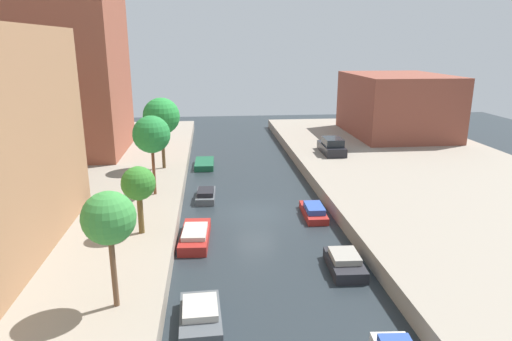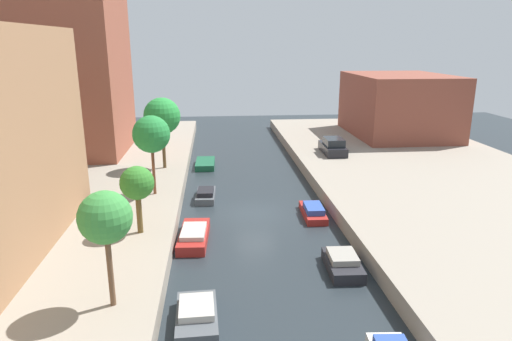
{
  "view_description": "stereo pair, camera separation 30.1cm",
  "coord_description": "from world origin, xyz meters",
  "px_view_note": "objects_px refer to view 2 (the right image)",
  "views": [
    {
      "loc": [
        -2.9,
        -28.5,
        11.13
      ],
      "look_at": [
        0.42,
        3.85,
        1.91
      ],
      "focal_mm": 31.84,
      "sensor_mm": 36.0,
      "label": 1
    },
    {
      "loc": [
        -2.6,
        -28.53,
        11.13
      ],
      "look_at": [
        0.42,
        3.85,
        1.91
      ],
      "focal_mm": 31.84,
      "sensor_mm": 36.0,
      "label": 2
    }
  ],
  "objects_px": {
    "street_tree_0": "(105,218)",
    "moored_boat_left_3": "(206,195)",
    "parked_car": "(333,147)",
    "street_tree_3": "(162,116)",
    "moored_boat_right_2": "(313,211)",
    "apartment_tower_far": "(59,2)",
    "moored_boat_left_2": "(194,235)",
    "moored_boat_left_4": "(205,164)",
    "moored_boat_right_1": "(343,263)",
    "street_tree_2": "(151,134)",
    "street_tree_1": "(137,184)",
    "low_block_right": "(398,105)",
    "moored_boat_left_1": "(197,316)"
  },
  "relations": [
    {
      "from": "street_tree_0",
      "to": "moored_boat_right_1",
      "type": "bearing_deg",
      "value": 19.68
    },
    {
      "from": "low_block_right",
      "to": "street_tree_2",
      "type": "xyz_separation_m",
      "value": [
        -24.81,
        -18.77,
        0.82
      ]
    },
    {
      "from": "street_tree_0",
      "to": "moored_boat_left_3",
      "type": "bearing_deg",
      "value": 77.2
    },
    {
      "from": "apartment_tower_far",
      "to": "moored_boat_left_3",
      "type": "relative_size",
      "value": 8.21
    },
    {
      "from": "street_tree_3",
      "to": "moored_boat_right_2",
      "type": "relative_size",
      "value": 1.59
    },
    {
      "from": "street_tree_1",
      "to": "moored_boat_right_2",
      "type": "relative_size",
      "value": 1.03
    },
    {
      "from": "street_tree_0",
      "to": "moored_boat_left_1",
      "type": "xyz_separation_m",
      "value": [
        3.3,
        -0.16,
        -4.33
      ]
    },
    {
      "from": "moored_boat_right_2",
      "to": "apartment_tower_far",
      "type": "bearing_deg",
      "value": 140.41
    },
    {
      "from": "street_tree_1",
      "to": "street_tree_2",
      "type": "height_order",
      "value": "street_tree_2"
    },
    {
      "from": "apartment_tower_far",
      "to": "moored_boat_left_3",
      "type": "xyz_separation_m",
      "value": [
        12.65,
        -12.27,
        -14.16
      ]
    },
    {
      "from": "parked_car",
      "to": "moored_boat_right_1",
      "type": "bearing_deg",
      "value": -103.15
    },
    {
      "from": "moored_boat_left_2",
      "to": "low_block_right",
      "type": "bearing_deg",
      "value": 48.4
    },
    {
      "from": "street_tree_2",
      "to": "street_tree_3",
      "type": "relative_size",
      "value": 0.93
    },
    {
      "from": "parked_car",
      "to": "apartment_tower_far",
      "type": "bearing_deg",
      "value": 172.75
    },
    {
      "from": "street_tree_2",
      "to": "parked_car",
      "type": "bearing_deg",
      "value": 34.47
    },
    {
      "from": "street_tree_0",
      "to": "moored_boat_right_1",
      "type": "xyz_separation_m",
      "value": [
        10.49,
        3.75,
        -4.33
      ]
    },
    {
      "from": "moored_boat_left_2",
      "to": "apartment_tower_far",
      "type": "bearing_deg",
      "value": 121.66
    },
    {
      "from": "apartment_tower_far",
      "to": "parked_car",
      "type": "xyz_separation_m",
      "value": [
        24.51,
        -3.12,
        -12.88
      ]
    },
    {
      "from": "street_tree_3",
      "to": "moored_boat_right_2",
      "type": "height_order",
      "value": "street_tree_3"
    },
    {
      "from": "moored_boat_left_4",
      "to": "moored_boat_right_1",
      "type": "bearing_deg",
      "value": -70.74
    },
    {
      "from": "moored_boat_left_1",
      "to": "moored_boat_left_4",
      "type": "distance_m",
      "value": 24.52
    },
    {
      "from": "street_tree_0",
      "to": "street_tree_1",
      "type": "distance_m",
      "value": 7.27
    },
    {
      "from": "street_tree_0",
      "to": "moored_boat_right_2",
      "type": "xyz_separation_m",
      "value": [
        10.58,
        11.15,
        -4.37
      ]
    },
    {
      "from": "low_block_right",
      "to": "parked_car",
      "type": "distance_m",
      "value": 12.87
    },
    {
      "from": "low_block_right",
      "to": "moored_boat_right_1",
      "type": "bearing_deg",
      "value": -116.35
    },
    {
      "from": "moored_boat_left_3",
      "to": "moored_boat_right_1",
      "type": "distance_m",
      "value": 13.46
    },
    {
      "from": "moored_boat_right_1",
      "to": "moored_boat_right_2",
      "type": "relative_size",
      "value": 0.87
    },
    {
      "from": "apartment_tower_far",
      "to": "moored_boat_left_1",
      "type": "relative_size",
      "value": 8.1
    },
    {
      "from": "moored_boat_left_1",
      "to": "moored_boat_left_2",
      "type": "height_order",
      "value": "moored_boat_left_1"
    },
    {
      "from": "street_tree_0",
      "to": "parked_car",
      "type": "relative_size",
      "value": 1.08
    },
    {
      "from": "street_tree_0",
      "to": "parked_car",
      "type": "height_order",
      "value": "street_tree_0"
    },
    {
      "from": "street_tree_3",
      "to": "moored_boat_left_4",
      "type": "bearing_deg",
      "value": 48.11
    },
    {
      "from": "moored_boat_left_4",
      "to": "street_tree_3",
      "type": "bearing_deg",
      "value": -131.89
    },
    {
      "from": "parked_car",
      "to": "moored_boat_left_3",
      "type": "height_order",
      "value": "parked_car"
    },
    {
      "from": "street_tree_0",
      "to": "street_tree_1",
      "type": "xyz_separation_m",
      "value": [
        -0.0,
        7.21,
        -0.91
      ]
    },
    {
      "from": "street_tree_0",
      "to": "street_tree_2",
      "type": "xyz_separation_m",
      "value": [
        -0.0,
        13.87,
        0.47
      ]
    },
    {
      "from": "moored_boat_left_1",
      "to": "moored_boat_right_2",
      "type": "height_order",
      "value": "moored_boat_left_1"
    },
    {
      "from": "street_tree_2",
      "to": "apartment_tower_far",
      "type": "bearing_deg",
      "value": 124.0
    },
    {
      "from": "parked_car",
      "to": "moored_boat_right_2",
      "type": "distance_m",
      "value": 14.12
    },
    {
      "from": "street_tree_0",
      "to": "street_tree_1",
      "type": "relative_size",
      "value": 1.26
    },
    {
      "from": "moored_boat_left_3",
      "to": "street_tree_1",
      "type": "bearing_deg",
      "value": -113.34
    },
    {
      "from": "street_tree_0",
      "to": "parked_car",
      "type": "bearing_deg",
      "value": 57.87
    },
    {
      "from": "street_tree_1",
      "to": "street_tree_2",
      "type": "distance_m",
      "value": 6.8
    },
    {
      "from": "moored_boat_right_1",
      "to": "moored_boat_right_2",
      "type": "height_order",
      "value": "moored_boat_right_1"
    },
    {
      "from": "moored_boat_left_1",
      "to": "low_block_right",
      "type": "bearing_deg",
      "value": 56.74
    },
    {
      "from": "apartment_tower_far",
      "to": "street_tree_3",
      "type": "xyz_separation_m",
      "value": [
        9.19,
        -6.81,
        -9.17
      ]
    },
    {
      "from": "parked_car",
      "to": "moored_boat_left_2",
      "type": "xyz_separation_m",
      "value": [
        -12.44,
        -16.45,
        -1.26
      ]
    },
    {
      "from": "moored_boat_left_3",
      "to": "moored_boat_right_1",
      "type": "relative_size",
      "value": 1.03
    },
    {
      "from": "apartment_tower_far",
      "to": "moored_boat_left_2",
      "type": "height_order",
      "value": "apartment_tower_far"
    },
    {
      "from": "moored_boat_left_4",
      "to": "moored_boat_right_1",
      "type": "xyz_separation_m",
      "value": [
        7.2,
        -20.61,
        0.11
      ]
    }
  ]
}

